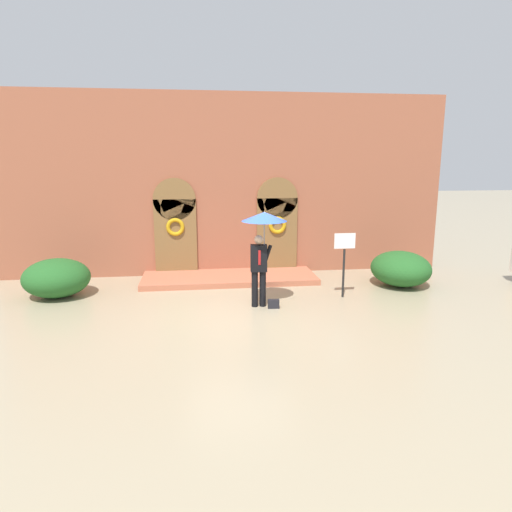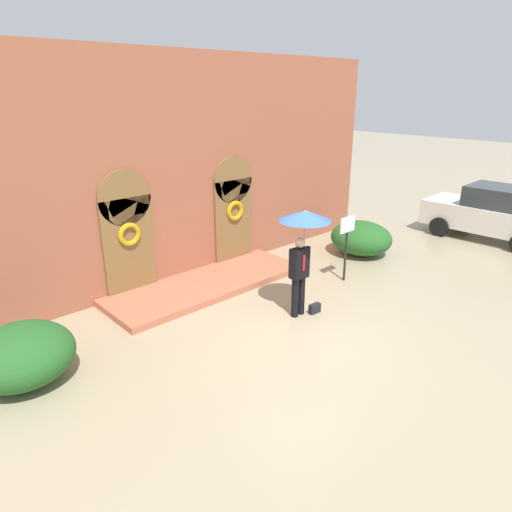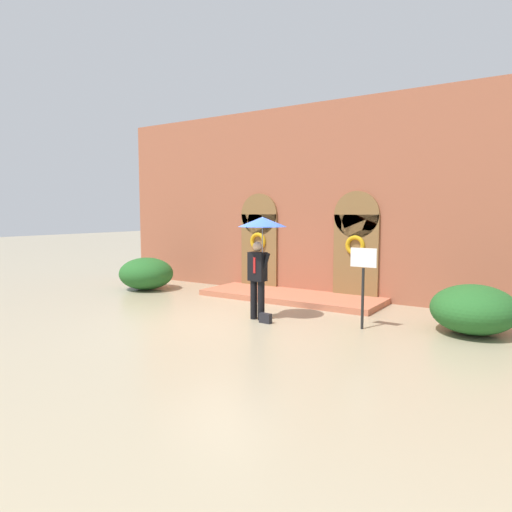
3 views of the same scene
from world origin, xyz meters
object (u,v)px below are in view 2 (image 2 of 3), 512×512
Objects in this scene: parked_car at (493,213)px; shrub_right at (361,238)px; handbag at (315,308)px; person_with_umbrella at (304,232)px; sign_post at (347,238)px; shrub_left at (22,355)px.

shrub_right is at bearing 155.09° from parked_car.
person_with_umbrella is at bearing 144.89° from handbag.
person_with_umbrella is at bearing 175.73° from parked_car.
parked_car is (6.44, -1.14, -0.28)m from sign_post.
handbag is 2.35m from sign_post.
sign_post is at bearing -7.77° from shrub_left.
shrub_left is 0.42× the size of parked_car.
handbag is at bearing -158.14° from shrub_right.
shrub_right is at bearing 24.42° from sign_post.
person_with_umbrella is 8.44× the size of handbag.
sign_post is at bearing 12.40° from person_with_umbrella.
person_with_umbrella reaches higher than sign_post.
shrub_right is at bearing 18.32° from person_with_umbrella.
person_with_umbrella reaches higher than shrub_left.
handbag is 0.07× the size of parked_car.
handbag is 0.15× the size of shrub_right.
handbag is at bearing 176.96° from parked_car.
shrub_right is (2.02, 0.92, -0.67)m from sign_post.
sign_post is 7.65m from shrub_left.
shrub_left is (-7.55, 1.03, -0.65)m from sign_post.
person_with_umbrella is 5.71m from shrub_left.
person_with_umbrella is 8.75m from parked_car.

